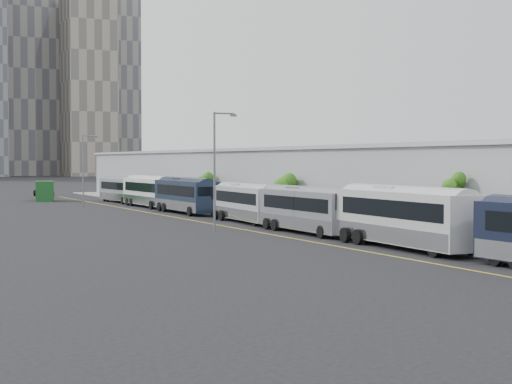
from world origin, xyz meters
TOP-DOWN VIEW (x-y plane):
  - sidewalk at (9.00, 55.00)m, footprint 10.00×170.00m
  - lane_line at (-1.50, 55.00)m, footprint 0.12×160.00m
  - depot at (12.99, 55.00)m, footprint 12.45×160.40m
  - bus_2 at (1.78, 34.63)m, footprint 3.42×14.10m
  - bus_3 at (1.65, 47.93)m, footprint 2.83×12.69m
  - bus_4 at (2.22, 60.85)m, footprint 3.34×12.56m
  - bus_5 at (1.82, 76.25)m, footprint 2.97×13.37m
  - bus_6 at (2.10, 89.98)m, footprint 2.95×13.30m
  - bus_7 at (2.27, 102.72)m, footprint 3.29×12.36m
  - tree_1 at (6.10, 35.30)m, footprint 1.40×1.40m
  - tree_2 at (5.72, 59.94)m, footprint 2.15×2.15m
  - tree_3 at (5.84, 80.67)m, footprint 1.92×1.92m
  - street_lamp_near at (-4.26, 52.55)m, footprint 2.04×0.22m
  - street_lamp_far at (-5.00, 94.31)m, footprint 2.04×0.22m
  - shipping_container at (-6.49, 112.10)m, footprint 3.53×6.06m
  - suv at (-3.37, 128.56)m, footprint 2.81×5.20m

SIDE VIEW (x-z plane):
  - lane_line at x=-1.50m, z-range 0.00..0.02m
  - sidewalk at x=9.00m, z-range 0.00..0.12m
  - suv at x=-3.37m, z-range 0.00..1.39m
  - shipping_container at x=-6.49m, z-range 0.00..2.86m
  - bus_7 at x=2.27m, z-range -0.28..3.29m
  - bus_4 at x=2.22m, z-range -0.28..3.35m
  - bus_3 at x=1.65m, z-range -0.29..3.41m
  - bus_6 at x=2.10m, z-range -0.30..3.57m
  - bus_5 at x=1.82m, z-range -0.30..3.60m
  - bus_2 at x=1.78m, z-range -0.32..3.77m
  - tree_3 at x=5.84m, z-range 1.11..5.28m
  - tree_2 at x=5.72m, z-range 1.11..5.51m
  - depot at x=12.99m, z-range -0.09..7.11m
  - tree_1 at x=6.10m, z-range 1.51..6.09m
  - street_lamp_far at x=-5.00m, z-range 0.69..9.73m
  - street_lamp_near at x=-4.26m, z-range 0.70..10.47m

